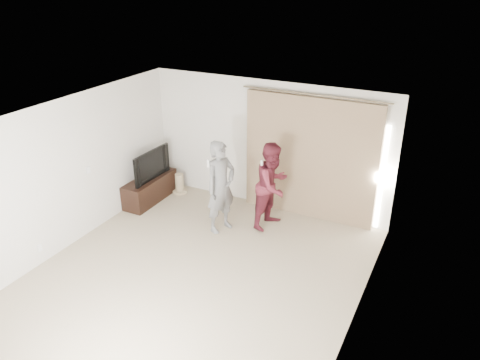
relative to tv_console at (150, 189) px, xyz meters
name	(u,v)px	position (x,y,z in m)	size (l,w,h in m)	color
floor	(198,274)	(2.27, -1.82, -0.26)	(5.50, 5.50, 0.00)	tan
wall_back	(268,145)	(2.27, 0.93, 1.04)	(5.00, 0.04, 2.60)	white
wall_left	(70,173)	(-0.23, -1.82, 1.04)	(0.04, 5.50, 2.60)	white
ceiling	(191,120)	(2.27, -1.82, 2.34)	(5.00, 5.50, 0.01)	white
curtain	(310,159)	(3.18, 0.86, 0.95)	(2.80, 0.11, 2.46)	#A18462
tv_console	(150,189)	(0.00, 0.00, 0.00)	(0.46, 1.34, 0.52)	black
tv	(148,164)	(0.00, 0.00, 0.57)	(1.08, 0.14, 0.62)	black
scratching_post	(180,185)	(0.35, 0.58, -0.08)	(0.33, 0.33, 0.43)	tan
person_man	(221,187)	(1.92, -0.38, 0.62)	(0.61, 0.74, 1.75)	slate
person_woman	(273,185)	(2.70, 0.18, 0.58)	(0.79, 0.93, 1.67)	maroon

